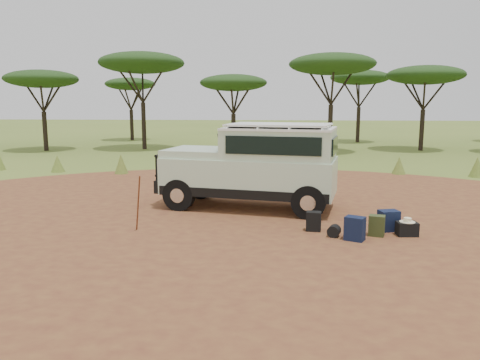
# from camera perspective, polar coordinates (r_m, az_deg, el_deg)

# --- Properties ---
(ground) EXTENTS (140.00, 140.00, 0.00)m
(ground) POSITION_cam_1_polar(r_m,az_deg,el_deg) (11.77, 0.92, -5.66)
(ground) COLOR olive
(ground) RESTS_ON ground
(dirt_clearing) EXTENTS (23.00, 23.00, 0.01)m
(dirt_clearing) POSITION_cam_1_polar(r_m,az_deg,el_deg) (11.77, 0.92, -5.64)
(dirt_clearing) COLOR brown
(dirt_clearing) RESTS_ON ground
(grass_fringe) EXTENTS (36.60, 1.60, 0.90)m
(grass_fringe) POSITION_cam_1_polar(r_m,az_deg,el_deg) (20.20, 2.74, 1.87)
(grass_fringe) COLOR olive
(grass_fringe) RESTS_ON ground
(acacia_treeline) EXTENTS (46.70, 13.20, 6.26)m
(acacia_treeline) POSITION_cam_1_polar(r_m,az_deg,el_deg) (31.20, 4.63, 12.75)
(acacia_treeline) COLOR black
(acacia_treeline) RESTS_ON ground
(safari_vehicle) EXTENTS (5.37, 2.96, 2.48)m
(safari_vehicle) POSITION_cam_1_polar(r_m,az_deg,el_deg) (13.55, 1.86, 1.50)
(safari_vehicle) COLOR beige
(safari_vehicle) RESTS_ON ground
(walking_staff) EXTENTS (0.27, 0.38, 1.39)m
(walking_staff) POSITION_cam_1_polar(r_m,az_deg,el_deg) (11.37, -12.31, -2.82)
(walking_staff) COLOR brown
(walking_staff) RESTS_ON ground
(backpack_black) EXTENTS (0.38, 0.30, 0.48)m
(backpack_black) POSITION_cam_1_polar(r_m,az_deg,el_deg) (11.43, 8.96, -5.01)
(backpack_black) COLOR black
(backpack_black) RESTS_ON ground
(backpack_navy) EXTENTS (0.51, 0.46, 0.55)m
(backpack_navy) POSITION_cam_1_polar(r_m,az_deg,el_deg) (10.83, 13.82, -5.78)
(backpack_navy) COLOR #131E3E
(backpack_navy) RESTS_ON ground
(backpack_olive) EXTENTS (0.41, 0.35, 0.49)m
(backpack_olive) POSITION_cam_1_polar(r_m,az_deg,el_deg) (11.33, 16.33, -5.38)
(backpack_olive) COLOR #3B4620
(backpack_olive) RESTS_ON ground
(duffel_navy) EXTENTS (0.52, 0.44, 0.51)m
(duffel_navy) POSITION_cam_1_polar(r_m,az_deg,el_deg) (11.85, 17.66, -4.75)
(duffel_navy) COLOR #131E3E
(duffel_navy) RESTS_ON ground
(hard_case) EXTENTS (0.49, 0.37, 0.33)m
(hard_case) POSITION_cam_1_polar(r_m,az_deg,el_deg) (11.58, 19.68, -5.64)
(hard_case) COLOR black
(hard_case) RESTS_ON ground
(stuff_sack) EXTENTS (0.35, 0.35, 0.28)m
(stuff_sack) POSITION_cam_1_polar(r_m,az_deg,el_deg) (11.05, 11.38, -6.12)
(stuff_sack) COLOR black
(stuff_sack) RESTS_ON ground
(safari_hat) EXTENTS (0.35, 0.35, 0.10)m
(safari_hat) POSITION_cam_1_polar(r_m,az_deg,el_deg) (11.53, 19.74, -4.68)
(safari_hat) COLOR beige
(safari_hat) RESTS_ON hard_case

